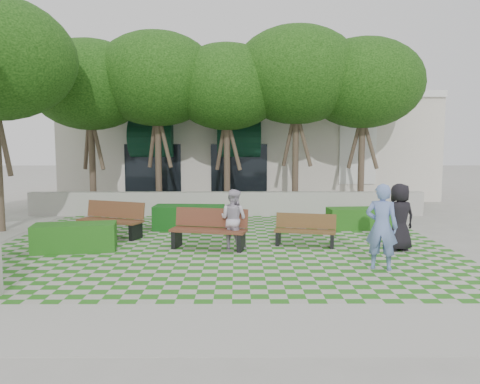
{
  "coord_description": "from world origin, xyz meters",
  "views": [
    {
      "loc": [
        0.43,
        -11.51,
        2.79
      ],
      "look_at": [
        0.5,
        1.5,
        1.4
      ],
      "focal_mm": 35.0,
      "sensor_mm": 36.0,
      "label": 1
    }
  ],
  "objects_px": {
    "person_dark": "(399,217)",
    "person_white": "(233,219)",
    "hedge_midleft": "(189,218)",
    "hedge_west": "(75,237)",
    "hedge_east": "(358,218)",
    "bench_mid": "(209,230)",
    "bench_east": "(305,231)",
    "bench_west": "(112,220)",
    "person_blue": "(382,227)"
  },
  "relations": [
    {
      "from": "hedge_midleft",
      "to": "bench_east",
      "type": "bearing_deg",
      "value": -34.79
    },
    {
      "from": "bench_west",
      "to": "hedge_east",
      "type": "distance_m",
      "value": 7.71
    },
    {
      "from": "bench_mid",
      "to": "bench_west",
      "type": "distance_m",
      "value": 3.34
    },
    {
      "from": "bench_west",
      "to": "hedge_east",
      "type": "relative_size",
      "value": 1.07
    },
    {
      "from": "hedge_west",
      "to": "hedge_east",
      "type": "bearing_deg",
      "value": 20.73
    },
    {
      "from": "hedge_midleft",
      "to": "hedge_east",
      "type": "bearing_deg",
      "value": 0.97
    },
    {
      "from": "bench_east",
      "to": "bench_mid",
      "type": "distance_m",
      "value": 2.59
    },
    {
      "from": "bench_mid",
      "to": "person_white",
      "type": "relative_size",
      "value": 1.33
    },
    {
      "from": "bench_east",
      "to": "hedge_west",
      "type": "distance_m",
      "value": 6.04
    },
    {
      "from": "person_white",
      "to": "bench_mid",
      "type": "bearing_deg",
      "value": 28.98
    },
    {
      "from": "bench_mid",
      "to": "hedge_west",
      "type": "xyz_separation_m",
      "value": [
        -3.44,
        -0.3,
        -0.15
      ]
    },
    {
      "from": "person_blue",
      "to": "person_white",
      "type": "bearing_deg",
      "value": -8.65
    },
    {
      "from": "bench_east",
      "to": "bench_mid",
      "type": "xyz_separation_m",
      "value": [
        -2.57,
        -0.32,
        0.09
      ]
    },
    {
      "from": "bench_west",
      "to": "hedge_east",
      "type": "height_order",
      "value": "bench_west"
    },
    {
      "from": "hedge_east",
      "to": "person_blue",
      "type": "xyz_separation_m",
      "value": [
        -0.75,
        -4.82,
        0.61
      ]
    },
    {
      "from": "bench_west",
      "to": "hedge_east",
      "type": "bearing_deg",
      "value": 30.72
    },
    {
      "from": "person_dark",
      "to": "person_white",
      "type": "bearing_deg",
      "value": -16.74
    },
    {
      "from": "bench_mid",
      "to": "person_white",
      "type": "distance_m",
      "value": 0.7
    },
    {
      "from": "bench_west",
      "to": "hedge_west",
      "type": "relative_size",
      "value": 1.02
    },
    {
      "from": "hedge_east",
      "to": "person_white",
      "type": "height_order",
      "value": "person_white"
    },
    {
      "from": "bench_west",
      "to": "person_white",
      "type": "distance_m",
      "value": 3.94
    },
    {
      "from": "person_dark",
      "to": "hedge_west",
      "type": "bearing_deg",
      "value": -13.33
    },
    {
      "from": "hedge_west",
      "to": "person_dark",
      "type": "height_order",
      "value": "person_dark"
    },
    {
      "from": "hedge_west",
      "to": "person_white",
      "type": "bearing_deg",
      "value": 3.73
    },
    {
      "from": "person_blue",
      "to": "person_dark",
      "type": "relative_size",
      "value": 1.09
    },
    {
      "from": "hedge_east",
      "to": "person_blue",
      "type": "height_order",
      "value": "person_blue"
    },
    {
      "from": "hedge_midleft",
      "to": "person_white",
      "type": "relative_size",
      "value": 1.41
    },
    {
      "from": "hedge_west",
      "to": "bench_east",
      "type": "bearing_deg",
      "value": 5.85
    },
    {
      "from": "hedge_midleft",
      "to": "person_dark",
      "type": "bearing_deg",
      "value": -27.25
    },
    {
      "from": "hedge_midleft",
      "to": "person_dark",
      "type": "distance_m",
      "value": 6.44
    },
    {
      "from": "bench_west",
      "to": "person_blue",
      "type": "bearing_deg",
      "value": -6.04
    },
    {
      "from": "hedge_midleft",
      "to": "hedge_west",
      "type": "xyz_separation_m",
      "value": [
        -2.63,
        -2.96,
        -0.03
      ]
    },
    {
      "from": "bench_mid",
      "to": "hedge_midleft",
      "type": "xyz_separation_m",
      "value": [
        -0.81,
        2.67,
        -0.11
      ]
    },
    {
      "from": "hedge_west",
      "to": "person_blue",
      "type": "relative_size",
      "value": 1.07
    },
    {
      "from": "person_white",
      "to": "bench_west",
      "type": "bearing_deg",
      "value": 8.48
    },
    {
      "from": "bench_east",
      "to": "hedge_west",
      "type": "relative_size",
      "value": 0.84
    },
    {
      "from": "bench_mid",
      "to": "person_dark",
      "type": "distance_m",
      "value": 4.92
    },
    {
      "from": "hedge_west",
      "to": "person_white",
      "type": "distance_m",
      "value": 4.1
    },
    {
      "from": "hedge_midleft",
      "to": "person_dark",
      "type": "height_order",
      "value": "person_dark"
    },
    {
      "from": "bench_mid",
      "to": "hedge_east",
      "type": "relative_size",
      "value": 1.07
    },
    {
      "from": "hedge_midleft",
      "to": "person_blue",
      "type": "distance_m",
      "value": 6.69
    },
    {
      "from": "person_dark",
      "to": "hedge_midleft",
      "type": "bearing_deg",
      "value": -40.74
    },
    {
      "from": "bench_west",
      "to": "person_dark",
      "type": "xyz_separation_m",
      "value": [
        7.88,
        -1.8,
        0.37
      ]
    },
    {
      "from": "hedge_west",
      "to": "person_dark",
      "type": "xyz_separation_m",
      "value": [
        8.34,
        0.02,
        0.51
      ]
    },
    {
      "from": "bench_west",
      "to": "person_white",
      "type": "relative_size",
      "value": 1.32
    },
    {
      "from": "hedge_midleft",
      "to": "person_white",
      "type": "xyz_separation_m",
      "value": [
        1.44,
        -2.7,
        0.4
      ]
    },
    {
      "from": "hedge_east",
      "to": "hedge_west",
      "type": "height_order",
      "value": "hedge_west"
    },
    {
      "from": "person_blue",
      "to": "hedge_east",
      "type": "bearing_deg",
      "value": -75.55
    },
    {
      "from": "person_dark",
      "to": "bench_mid",
      "type": "bearing_deg",
      "value": -16.68
    },
    {
      "from": "person_blue",
      "to": "person_dark",
      "type": "distance_m",
      "value": 2.05
    }
  ]
}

